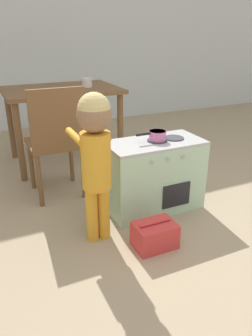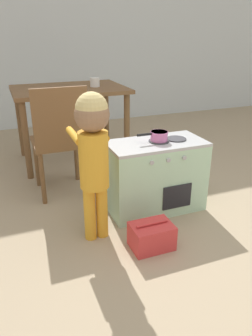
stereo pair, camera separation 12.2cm
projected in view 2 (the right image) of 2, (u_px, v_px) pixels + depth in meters
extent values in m
plane|color=tan|center=(197.00, 271.00, 1.83)|extent=(16.00, 16.00, 0.00)
cube|color=silver|center=(62.00, 25.00, 4.21)|extent=(10.00, 0.06, 2.60)
cube|color=#B2DBB7|center=(155.00, 177.00, 2.39)|extent=(0.69, 0.35, 0.50)
cube|color=#B7BABC|center=(157.00, 143.00, 2.28)|extent=(0.69, 0.35, 0.02)
cylinder|color=#38383D|center=(159.00, 141.00, 2.28)|extent=(0.14, 0.14, 0.01)
cylinder|color=#38383D|center=(176.00, 139.00, 2.33)|extent=(0.14, 0.14, 0.01)
cube|color=black|center=(177.00, 197.00, 2.29)|extent=(0.22, 0.01, 0.18)
cylinder|color=#B2B2B7|center=(152.00, 163.00, 2.11)|extent=(0.03, 0.01, 0.03)
cylinder|color=#B2B2B7|center=(168.00, 160.00, 2.15)|extent=(0.03, 0.01, 0.03)
cylinder|color=#B2B2B7|center=(184.00, 158.00, 2.19)|extent=(0.03, 0.01, 0.03)
cylinder|color=pink|center=(159.00, 136.00, 2.27)|extent=(0.12, 0.12, 0.07)
cylinder|color=pink|center=(159.00, 132.00, 2.26)|extent=(0.12, 0.12, 0.01)
cylinder|color=black|center=(144.00, 135.00, 2.22)|extent=(0.11, 0.02, 0.02)
cylinder|color=gold|center=(90.00, 213.00, 2.05)|extent=(0.07, 0.07, 0.36)
cylinder|color=gold|center=(102.00, 211.00, 2.08)|extent=(0.07, 0.07, 0.36)
cylinder|color=gold|center=(94.00, 160.00, 1.93)|extent=(0.18, 0.18, 0.34)
sphere|color=#936B4C|center=(92.00, 115.00, 1.82)|extent=(0.20, 0.20, 0.20)
sphere|color=#DBC17A|center=(92.00, 108.00, 1.81)|extent=(0.18, 0.18, 0.18)
cylinder|color=gold|center=(74.00, 135.00, 1.97)|extent=(0.04, 0.27, 0.04)
cylinder|color=gold|center=(99.00, 133.00, 2.02)|extent=(0.04, 0.27, 0.04)
cube|color=#D13838|center=(152.00, 236.00, 2.00)|extent=(0.25, 0.18, 0.16)
cylinder|color=#D13838|center=(152.00, 224.00, 1.97)|extent=(0.20, 0.02, 0.02)
cube|color=brown|center=(69.00, 89.00, 3.12)|extent=(1.06, 0.75, 0.03)
cylinder|color=brown|center=(26.00, 141.00, 2.84)|extent=(0.06, 0.06, 0.70)
cylinder|color=brown|center=(127.00, 130.00, 3.15)|extent=(0.06, 0.06, 0.70)
cylinder|color=brown|center=(20.00, 123.00, 3.38)|extent=(0.06, 0.06, 0.70)
cylinder|color=brown|center=(106.00, 115.00, 3.69)|extent=(0.06, 0.06, 0.70)
cube|color=brown|center=(59.00, 142.00, 2.58)|extent=(0.40, 0.40, 0.03)
cube|color=brown|center=(61.00, 118.00, 2.33)|extent=(0.40, 0.02, 0.44)
cylinder|color=brown|center=(43.00, 179.00, 2.46)|extent=(0.04, 0.04, 0.41)
cylinder|color=brown|center=(86.00, 172.00, 2.58)|extent=(0.04, 0.04, 0.41)
cylinder|color=brown|center=(37.00, 163.00, 2.75)|extent=(0.04, 0.04, 0.41)
cylinder|color=brown|center=(76.00, 158.00, 2.87)|extent=(0.04, 0.04, 0.41)
cylinder|color=white|center=(95.00, 82.00, 3.15)|extent=(0.09, 0.09, 0.08)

